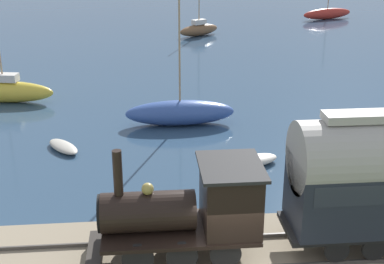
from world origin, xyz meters
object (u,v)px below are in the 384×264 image
(sailboat_blue, at_px, (180,112))
(rowboat_far_out, at_px, (63,147))
(steam_locomotive, at_px, (193,207))
(sailboat_red, at_px, (327,14))
(sailboat_yellow, at_px, (4,90))
(sailboat_brown, at_px, (199,29))
(rowboat_near_shore, at_px, (256,160))

(sailboat_blue, bearing_deg, rowboat_far_out, 116.87)
(sailboat_blue, bearing_deg, steam_locomotive, 177.36)
(sailboat_red, xyz_separation_m, rowboat_far_out, (-35.83, 24.86, -0.46))
(sailboat_blue, bearing_deg, sailboat_yellow, 64.19)
(sailboat_red, distance_m, sailboat_brown, 17.66)
(sailboat_blue, bearing_deg, sailboat_brown, -8.67)
(steam_locomotive, height_order, rowboat_near_shore, steam_locomotive)
(steam_locomotive, xyz_separation_m, rowboat_near_shore, (7.51, -3.51, -2.00))
(sailboat_brown, xyz_separation_m, rowboat_near_shore, (-29.90, 0.56, -0.42))
(sailboat_blue, relative_size, rowboat_far_out, 3.08)
(sailboat_blue, height_order, rowboat_far_out, sailboat_blue)
(steam_locomotive, distance_m, sailboat_blue, 13.05)
(sailboat_yellow, height_order, rowboat_near_shore, sailboat_yellow)
(sailboat_brown, height_order, sailboat_blue, sailboat_blue)
(sailboat_red, relative_size, sailboat_brown, 1.03)
(sailboat_yellow, bearing_deg, rowboat_far_out, -140.15)
(sailboat_yellow, bearing_deg, sailboat_blue, -105.23)
(sailboat_yellow, distance_m, sailboat_red, 40.54)
(sailboat_red, relative_size, rowboat_near_shore, 2.77)
(rowboat_far_out, height_order, rowboat_near_shore, rowboat_near_shore)
(steam_locomotive, bearing_deg, sailboat_red, -23.16)
(sailboat_brown, height_order, rowboat_near_shore, sailboat_brown)
(rowboat_far_out, bearing_deg, sailboat_blue, -7.54)
(sailboat_brown, bearing_deg, steam_locomotive, 141.27)
(steam_locomotive, bearing_deg, sailboat_yellow, 28.61)
(sailboat_yellow, relative_size, sailboat_blue, 0.85)
(sailboat_blue, distance_m, rowboat_far_out, 6.51)
(sailboat_yellow, xyz_separation_m, sailboat_brown, (19.58, -13.80, -0.09))
(sailboat_brown, bearing_deg, rowboat_far_out, 128.68)
(sailboat_blue, xyz_separation_m, rowboat_near_shore, (-5.45, -3.00, -0.47))
(sailboat_yellow, height_order, sailboat_red, sailboat_yellow)
(rowboat_far_out, bearing_deg, sailboat_red, 20.46)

